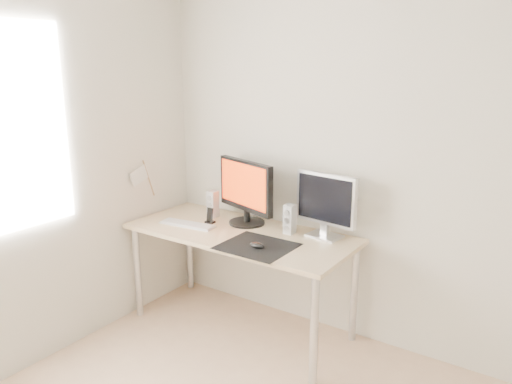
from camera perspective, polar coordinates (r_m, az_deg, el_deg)
The scene contains 11 objects.
wall_back at distance 3.23m, azimuth 15.60°, elevation 3.12°, with size 3.50×3.50×0.00m, color silver.
mousepad at distance 3.19m, azimuth 0.12°, elevation -6.21°, with size 0.45×0.40×0.00m, color black.
mouse at distance 3.15m, azimuth 0.11°, elevation -6.11°, with size 0.10×0.06×0.04m, color black.
desk at distance 3.49m, azimuth -1.80°, elevation -5.72°, with size 1.60×0.70×0.73m.
main_monitor at distance 3.55m, azimuth -1.19°, elevation 0.25°, with size 0.54×0.33×0.47m.
second_monitor at distance 3.31m, azimuth 7.98°, elevation -1.18°, with size 0.45×0.19×0.43m.
speaker_left at distance 3.76m, azimuth -4.96°, elevation -1.38°, with size 0.06×0.08×0.20m.
speaker_right at distance 3.40m, azimuth 3.87°, elevation -3.11°, with size 0.06×0.08×0.20m.
keyboard at distance 3.62m, azimuth -7.85°, elevation -3.66°, with size 0.43×0.17×0.02m.
phone_dock at distance 3.64m, azimuth -5.28°, elevation -3.02°, with size 0.06×0.05×0.11m.
pennant at distance 3.78m, azimuth -12.87°, elevation 1.78°, with size 0.01×0.23×0.29m.
Camera 1 is at (1.00, -1.26, 1.87)m, focal length 35.00 mm.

